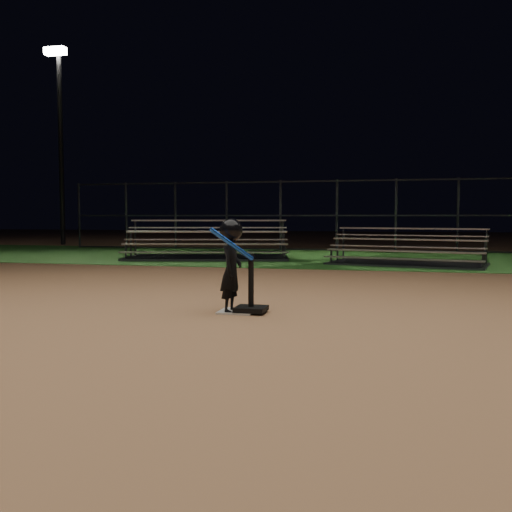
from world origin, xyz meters
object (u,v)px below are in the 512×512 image
at_px(child_batter, 231,263).
at_px(bleacher_left, 207,251).
at_px(bleacher_right, 407,257).
at_px(batting_tee, 251,301).
at_px(light_pole_left, 60,129).
at_px(home_plate, 238,311).

height_order(child_batter, bleacher_left, child_batter).
bearing_deg(bleacher_right, batting_tee, -92.68).
bearing_deg(light_pole_left, bleacher_right, -26.75).
xyz_separation_m(batting_tee, child_batter, (-0.25, -0.04, 0.48)).
relative_size(bleacher_left, bleacher_right, 1.22).
height_order(home_plate, batting_tee, batting_tee).
height_order(home_plate, light_pole_left, light_pole_left).
bearing_deg(light_pole_left, batting_tee, -50.86).
relative_size(home_plate, child_batter, 0.38).
height_order(batting_tee, light_pole_left, light_pole_left).
relative_size(batting_tee, bleacher_right, 0.18).
bearing_deg(home_plate, child_batter, -137.00).
bearing_deg(home_plate, bleacher_right, 73.80).
distance_m(batting_tee, light_pole_left, 19.89).
bearing_deg(child_batter, bleacher_right, -14.60).
bearing_deg(bleacher_left, child_batter, -82.93).
bearing_deg(bleacher_left, batting_tee, -81.42).
xyz_separation_m(batting_tee, bleacher_left, (-3.45, 8.56, 0.08)).
bearing_deg(home_plate, bleacher_left, 110.94).
xyz_separation_m(bleacher_right, light_pole_left, (-14.25, 7.18, 4.75)).
height_order(bleacher_left, bleacher_right, bleacher_left).
distance_m(home_plate, batting_tee, 0.23).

